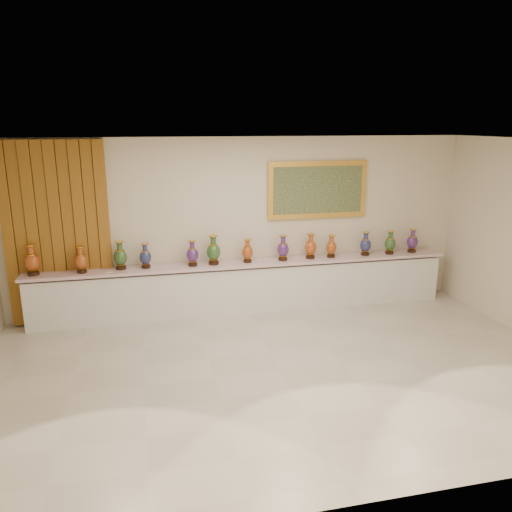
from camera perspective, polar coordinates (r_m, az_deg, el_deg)
The scene contains 17 objects.
ground at distance 6.88m, azimuth 2.75°, elevation -12.94°, with size 8.00×8.00×0.00m, color beige.
room at distance 8.48m, azimuth -17.11°, elevation 3.26°, with size 8.00×8.00×8.00m.
counter at distance 8.74m, azimuth -1.17°, elevation -3.58°, with size 7.28×0.48×0.90m.
vase_0 at distance 8.54m, azimuth -24.21°, elevation -0.58°, with size 0.24×0.24×0.49m.
vase_1 at distance 8.40m, azimuth -19.37°, elevation -0.54°, with size 0.24×0.24×0.43m.
vase_2 at distance 8.40m, azimuth -15.25°, elevation -0.08°, with size 0.27×0.27×0.47m.
vase_3 at distance 8.39m, azimuth -12.52°, elevation -0.10°, with size 0.25×0.25×0.42m.
vase_4 at distance 8.37m, azimuth -7.28°, elevation 0.17°, with size 0.23×0.23×0.43m.
vase_5 at distance 8.42m, azimuth -4.88°, elevation 0.53°, with size 0.29×0.29×0.50m.
vase_6 at distance 8.53m, azimuth -0.99°, elevation 0.48°, with size 0.23×0.23×0.41m.
vase_7 at distance 8.65m, azimuth 3.10°, elevation 0.79°, with size 0.21×0.21×0.45m.
vase_8 at distance 8.82m, azimuth 6.25°, elevation 1.01°, with size 0.22×0.22×0.45m.
vase_9 at distance 8.95m, azimuth 8.60°, elevation 0.99°, with size 0.24×0.24×0.40m.
vase_10 at distance 9.20m, azimuth 12.41°, elevation 1.27°, with size 0.22×0.22×0.43m.
vase_11 at distance 9.40m, azimuth 15.07°, elevation 1.39°, with size 0.22×0.22×0.43m.
vase_12 at distance 9.64m, azimuth 17.44°, elevation 1.57°, with size 0.23×0.23×0.44m.
label_card at distance 8.33m, azimuth -16.40°, elevation -1.79°, with size 0.10×0.06×0.00m, color white.
Camera 1 is at (-1.65, -5.85, 3.22)m, focal length 35.00 mm.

